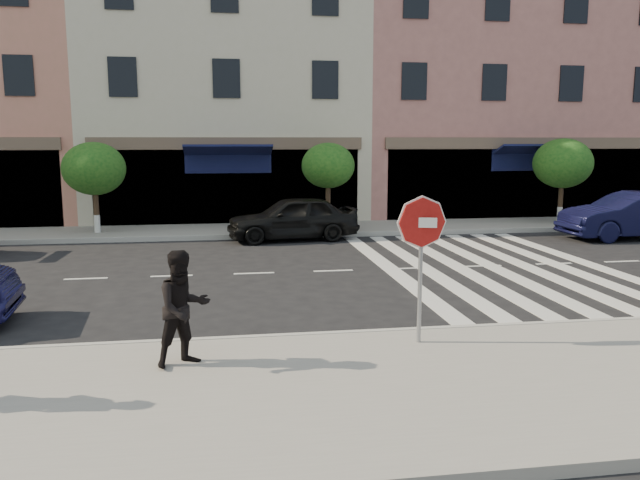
{
  "coord_description": "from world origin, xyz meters",
  "views": [
    {
      "loc": [
        -0.69,
        -11.21,
        3.28
      ],
      "look_at": [
        1.09,
        0.32,
        1.4
      ],
      "focal_mm": 35.0,
      "sensor_mm": 36.0,
      "label": 1
    }
  ],
  "objects": [
    {
      "name": "stop_sign",
      "position": [
        2.27,
        -2.2,
        1.84
      ],
      "size": [
        0.79,
        0.25,
        2.3
      ],
      "rotation": [
        0.0,
        0.0,
        -0.27
      ],
      "color": "gray",
      "rests_on": "sidewalk_near"
    },
    {
      "name": "car_far_right",
      "position": [
        12.78,
        7.6,
        0.78
      ],
      "size": [
        4.78,
        1.76,
        1.56
      ],
      "primitive_type": "imported",
      "rotation": [
        0.0,
        0.0,
        -1.55
      ],
      "color": "black",
      "rests_on": "ground"
    },
    {
      "name": "street_tree_ea",
      "position": [
        12.0,
        10.8,
        2.39
      ],
      "size": [
        2.2,
        2.2,
        3.19
      ],
      "color": "#473323",
      "rests_on": "sidewalk_far"
    },
    {
      "name": "walker",
      "position": [
        -1.29,
        -2.63,
        0.97
      ],
      "size": [
        0.99,
        0.92,
        1.63
      ],
      "primitive_type": "imported",
      "rotation": [
        0.0,
        0.0,
        0.49
      ],
      "color": "black",
      "rests_on": "sidewalk_near"
    },
    {
      "name": "sidewalk_near",
      "position": [
        0.0,
        -3.75,
        0.07
      ],
      "size": [
        60.0,
        4.5,
        0.15
      ],
      "primitive_type": "cube",
      "color": "gray",
      "rests_on": "ground"
    },
    {
      "name": "car_far_mid",
      "position": [
        1.52,
        9.1,
        0.73
      ],
      "size": [
        4.46,
        2.2,
        1.46
      ],
      "primitive_type": "imported",
      "rotation": [
        0.0,
        0.0,
        -1.46
      ],
      "color": "black",
      "rests_on": "ground"
    },
    {
      "name": "building_east_mid",
      "position": [
        11.5,
        17.0,
        6.5
      ],
      "size": [
        13.0,
        9.0,
        13.0
      ],
      "primitive_type": "cube",
      "color": "tan",
      "rests_on": "ground"
    },
    {
      "name": "street_tree_wb",
      "position": [
        -5.0,
        10.8,
        2.31
      ],
      "size": [
        2.1,
        2.1,
        3.06
      ],
      "color": "#473323",
      "rests_on": "sidewalk_far"
    },
    {
      "name": "ground",
      "position": [
        0.0,
        0.0,
        0.0
      ],
      "size": [
        120.0,
        120.0,
        0.0
      ],
      "primitive_type": "plane",
      "color": "black",
      "rests_on": "ground"
    },
    {
      "name": "sidewalk_far",
      "position": [
        0.0,
        11.0,
        0.07
      ],
      "size": [
        60.0,
        3.0,
        0.15
      ],
      "primitive_type": "cube",
      "color": "gray",
      "rests_on": "ground"
    },
    {
      "name": "street_tree_c",
      "position": [
        3.0,
        10.8,
        2.36
      ],
      "size": [
        1.9,
        1.9,
        3.04
      ],
      "color": "#473323",
      "rests_on": "sidewalk_far"
    },
    {
      "name": "building_centre",
      "position": [
        -0.5,
        17.0,
        5.5
      ],
      "size": [
        11.0,
        9.0,
        11.0
      ],
      "primitive_type": "cube",
      "color": "beige",
      "rests_on": "ground"
    }
  ]
}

